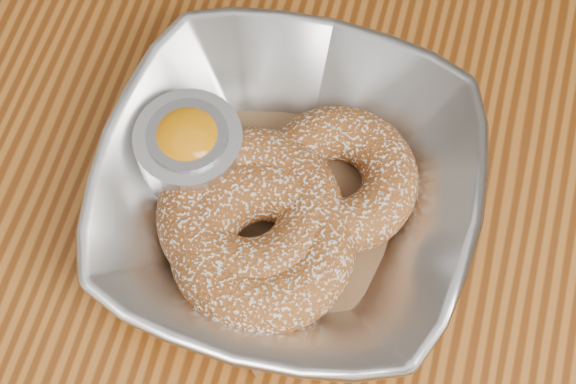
% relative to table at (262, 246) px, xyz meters
% --- Properties ---
extents(table, '(1.20, 0.80, 0.75)m').
position_rel_table_xyz_m(table, '(0.00, 0.00, 0.00)').
color(table, brown).
rests_on(table, ground_plane).
extents(serving_bowl, '(0.22, 0.22, 0.05)m').
position_rel_table_xyz_m(serving_bowl, '(0.02, -0.01, 0.13)').
color(serving_bowl, '#BABDC2').
rests_on(serving_bowl, table).
extents(parchment, '(0.20, 0.20, 0.00)m').
position_rel_table_xyz_m(parchment, '(0.02, -0.01, 0.11)').
color(parchment, brown).
rests_on(parchment, table).
extents(donut_back, '(0.11, 0.11, 0.03)m').
position_rel_table_xyz_m(donut_back, '(0.05, 0.01, 0.13)').
color(donut_back, brown).
rests_on(donut_back, parchment).
extents(donut_front, '(0.12, 0.12, 0.04)m').
position_rel_table_xyz_m(donut_front, '(0.02, -0.05, 0.13)').
color(donut_front, brown).
rests_on(donut_front, parchment).
extents(donut_extra, '(0.13, 0.13, 0.04)m').
position_rel_table_xyz_m(donut_extra, '(0.00, -0.03, 0.13)').
color(donut_extra, brown).
rests_on(donut_extra, parchment).
extents(ramekin, '(0.06, 0.06, 0.05)m').
position_rel_table_xyz_m(ramekin, '(-0.04, -0.00, 0.13)').
color(ramekin, '#BABDC2').
rests_on(ramekin, table).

